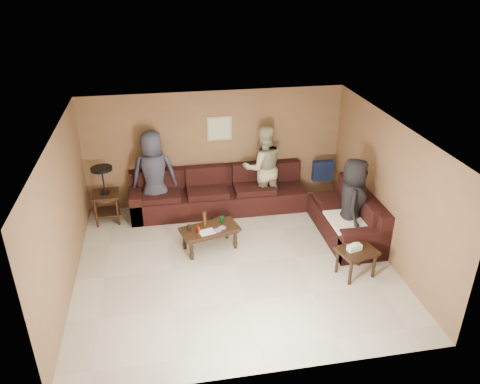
{
  "coord_description": "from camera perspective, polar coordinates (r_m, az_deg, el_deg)",
  "views": [
    {
      "loc": [
        -1.11,
        -6.81,
        4.91
      ],
      "look_at": [
        0.25,
        0.85,
        1.0
      ],
      "focal_mm": 35.0,
      "sensor_mm": 36.0,
      "label": 1
    }
  ],
  "objects": [
    {
      "name": "room",
      "position": [
        7.63,
        -0.73,
        1.47
      ],
      "size": [
        5.6,
        5.5,
        2.5
      ],
      "color": "#BCB69F",
      "rests_on": "ground"
    },
    {
      "name": "sectional_sofa",
      "position": [
        9.7,
        2.59,
        -1.55
      ],
      "size": [
        4.65,
        2.9,
        0.97
      ],
      "color": "black",
      "rests_on": "ground"
    },
    {
      "name": "coffee_table",
      "position": [
        8.7,
        -3.75,
        -4.77
      ],
      "size": [
        1.16,
        0.79,
        0.72
      ],
      "rotation": [
        0.0,
        0.0,
        0.26
      ],
      "color": "black",
      "rests_on": "ground"
    },
    {
      "name": "end_table_left",
      "position": [
        9.85,
        -16.13,
        -0.19
      ],
      "size": [
        0.55,
        0.55,
        1.21
      ],
      "rotation": [
        0.0,
        0.0,
        0.04
      ],
      "color": "black",
      "rests_on": "ground"
    },
    {
      "name": "side_table_right",
      "position": [
        8.21,
        14.0,
        -7.28
      ],
      "size": [
        0.72,
        0.64,
        0.65
      ],
      "rotation": [
        0.0,
        0.0,
        0.26
      ],
      "color": "black",
      "rests_on": "ground"
    },
    {
      "name": "waste_bin",
      "position": [
        9.36,
        -2.31,
        -4.01
      ],
      "size": [
        0.29,
        0.29,
        0.27
      ],
      "primitive_type": "cube",
      "rotation": [
        0.0,
        0.0,
        0.36
      ],
      "color": "black",
      "rests_on": "ground"
    },
    {
      "name": "wall_art",
      "position": [
        9.9,
        -2.53,
        7.74
      ],
      "size": [
        0.52,
        0.04,
        0.52
      ],
      "color": "tan",
      "rests_on": "ground"
    },
    {
      "name": "person_left",
      "position": [
        9.73,
        -10.43,
        2.1
      ],
      "size": [
        0.93,
        0.62,
        1.87
      ],
      "primitive_type": "imported",
      "rotation": [
        0.0,
        0.0,
        3.11
      ],
      "color": "#2B2E3C",
      "rests_on": "ground"
    },
    {
      "name": "person_middle",
      "position": [
        9.95,
        2.84,
        3.02
      ],
      "size": [
        0.93,
        0.74,
        1.84
      ],
      "primitive_type": "imported",
      "rotation": [
        0.0,
        0.0,
        3.19
      ],
      "color": "tan",
      "rests_on": "ground"
    },
    {
      "name": "person_right",
      "position": [
        8.85,
        13.48,
        -1.28
      ],
      "size": [
        0.82,
        0.99,
        1.74
      ],
      "primitive_type": "imported",
      "rotation": [
        0.0,
        0.0,
        1.21
      ],
      "color": "black",
      "rests_on": "ground"
    }
  ]
}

